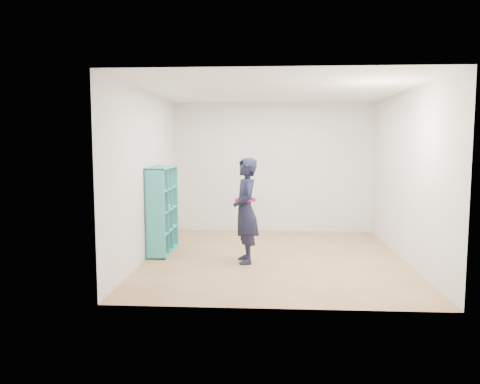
{
  "coord_description": "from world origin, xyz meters",
  "views": [
    {
      "loc": [
        -0.11,
        -7.22,
        1.82
      ],
      "look_at": [
        -0.56,
        0.3,
        1.01
      ],
      "focal_mm": 35.0,
      "sensor_mm": 36.0,
      "label": 1
    }
  ],
  "objects": [
    {
      "name": "bookshelf",
      "position": [
        -1.86,
        0.3,
        0.68
      ],
      "size": [
        0.31,
        1.06,
        1.41
      ],
      "color": "teal",
      "rests_on": "floor"
    },
    {
      "name": "ceiling",
      "position": [
        0.0,
        0.0,
        2.6
      ],
      "size": [
        4.5,
        4.5,
        0.0
      ],
      "primitive_type": "plane",
      "color": "white",
      "rests_on": "wall_back"
    },
    {
      "name": "wall_front",
      "position": [
        0.0,
        -2.25,
        1.3
      ],
      "size": [
        4.0,
        0.02,
        2.6
      ],
      "primitive_type": "cube",
      "color": "beige",
      "rests_on": "floor"
    },
    {
      "name": "smartphone",
      "position": [
        -0.59,
        -0.22,
        0.9
      ],
      "size": [
        0.04,
        0.09,
        0.14
      ],
      "rotation": [
        0.23,
        0.0,
        0.28
      ],
      "color": "silver",
      "rests_on": "person"
    },
    {
      "name": "floor",
      "position": [
        0.0,
        0.0,
        0.0
      ],
      "size": [
        4.5,
        4.5,
        0.0
      ],
      "primitive_type": "plane",
      "color": "olive",
      "rests_on": "ground"
    },
    {
      "name": "wall_back",
      "position": [
        0.0,
        2.25,
        1.3
      ],
      "size": [
        4.0,
        0.02,
        2.6
      ],
      "primitive_type": "cube",
      "color": "beige",
      "rests_on": "floor"
    },
    {
      "name": "person",
      "position": [
        -0.44,
        -0.28,
        0.79
      ],
      "size": [
        0.49,
        0.64,
        1.59
      ],
      "rotation": [
        0.0,
        0.0,
        -1.37
      ],
      "color": "black",
      "rests_on": "floor"
    },
    {
      "name": "wall_left",
      "position": [
        -2.0,
        0.0,
        1.3
      ],
      "size": [
        0.02,
        4.5,
        2.6
      ],
      "primitive_type": "cube",
      "color": "beige",
      "rests_on": "floor"
    },
    {
      "name": "wall_right",
      "position": [
        2.0,
        0.0,
        1.3
      ],
      "size": [
        0.02,
        4.5,
        2.6
      ],
      "primitive_type": "cube",
      "color": "beige",
      "rests_on": "floor"
    }
  ]
}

